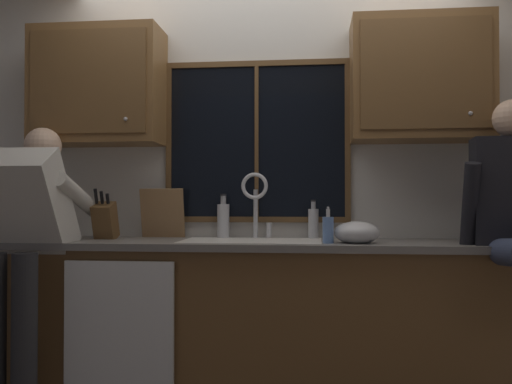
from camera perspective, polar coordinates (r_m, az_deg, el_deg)
back_wall at (r=3.53m, az=1.53°, el=1.11°), size 5.94×0.12×2.55m
window_glass at (r=3.49m, az=0.09°, el=5.25°), size 1.10×0.02×0.95m
window_frame_top at (r=3.56m, az=0.07°, el=13.16°), size 1.17×0.02×0.04m
window_frame_bottom at (r=3.46m, az=0.07°, el=-2.87°), size 1.17×0.02×0.04m
window_frame_left at (r=3.58m, az=-9.03°, el=5.10°), size 0.03×0.02×0.95m
window_frame_right at (r=3.47m, az=9.49°, el=5.31°), size 0.03×0.02×0.95m
window_mullion_center at (r=3.48m, az=0.07°, el=5.27°), size 0.02×0.02×0.95m
lower_cabinet_run at (r=3.26m, az=1.04°, el=-13.51°), size 3.54×0.58×0.88m
countertop at (r=3.17m, az=1.00°, el=-5.44°), size 3.60×0.62×0.04m
dishwasher_front at (r=3.11m, az=-14.04°, el=-13.75°), size 0.60×0.02×0.74m
upper_cabinet_left at (r=3.62m, az=-16.03°, el=10.43°), size 0.79×0.36×0.72m
upper_cabinet_right at (r=3.42m, az=16.62°, el=11.11°), size 0.79×0.36×0.72m
sink at (r=3.19m, az=-0.46°, el=-6.81°), size 0.80×0.46×0.21m
faucet at (r=3.36m, az=0.02°, el=-0.52°), size 0.18×0.09×0.40m
person_standing at (r=3.24m, az=-22.96°, el=-4.08°), size 0.53×0.68×1.58m
knife_block at (r=3.44m, az=-15.37°, el=-2.91°), size 0.12×0.18×0.32m
cutting_board at (r=3.51m, az=-9.67°, el=-2.18°), size 0.27×0.08×0.31m
mixing_bowl at (r=3.05m, az=10.41°, el=-4.17°), size 0.25×0.25×0.12m
soap_dispenser at (r=3.01m, az=7.48°, el=-3.85°), size 0.06×0.07×0.20m
bottle_green_glass at (r=3.42m, az=-3.41°, el=-2.88°), size 0.08×0.08×0.27m
bottle_tall_clear at (r=3.38m, az=5.97°, el=-3.16°), size 0.06×0.06×0.24m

